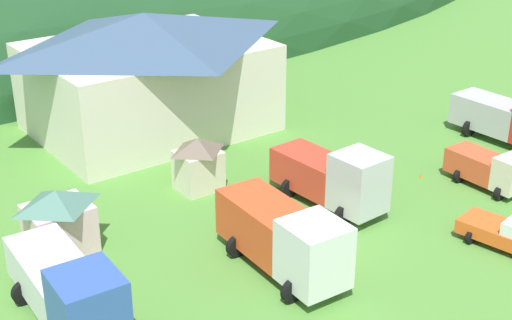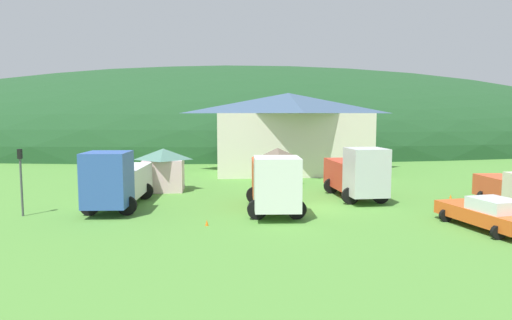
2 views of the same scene
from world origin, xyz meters
TOP-DOWN VIEW (x-y plane):
  - ground_plane at (0.00, 0.00)m, footprint 200.00×200.00m
  - depot_building at (1.19, 18.95)m, footprint 15.63×12.29m
  - play_shed_cream at (-1.18, 9.08)m, footprint 2.50×2.23m
  - play_shed_pink at (-10.09, 7.33)m, footprint 3.17×2.71m
  - box_truck_blue at (-12.17, 1.24)m, footprint 3.47×8.28m
  - heavy_rig_white at (-2.66, -0.53)m, footprint 3.50×7.54m
  - tow_truck_silver at (3.42, 2.89)m, footprint 3.34×7.00m
  - light_truck_cream at (12.13, -0.54)m, footprint 2.43×4.61m
  - crane_truck_red at (18.59, 2.84)m, footprint 3.30×6.97m
  - traffic_cone_mid_row at (9.99, 2.53)m, footprint 0.36×0.36m

SIDE VIEW (x-z plane):
  - ground_plane at x=0.00m, z-range 0.00..0.00m
  - traffic_cone_mid_row at x=9.99m, z-range -0.28..0.28m
  - light_truck_cream at x=12.13m, z-range 0.02..2.35m
  - play_shed_cream at x=-1.18m, z-range 0.05..3.13m
  - play_shed_pink at x=-10.09m, z-range 0.05..3.27m
  - box_truck_blue at x=-12.17m, z-range -0.06..3.59m
  - tow_truck_silver at x=3.42m, z-range -0.02..3.60m
  - crane_truck_red at x=18.59m, z-range -0.03..3.61m
  - heavy_rig_white at x=-2.66m, z-range 0.11..3.56m
  - depot_building at x=1.19m, z-range 0.12..8.06m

